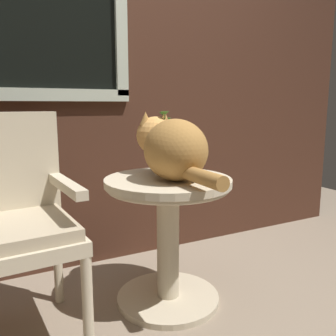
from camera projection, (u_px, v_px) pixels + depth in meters
name	position (u px, v px, depth m)	size (l,w,h in m)	color
ground_plane	(151.00, 312.00, 1.76)	(6.00, 6.00, 0.00)	gray
back_wall	(98.00, 51.00, 2.13)	(4.00, 0.07, 2.60)	#47281C
wicker_side_table	(168.00, 221.00, 1.79)	(0.62, 0.62, 0.64)	beige
wicker_chair	(5.00, 215.00, 1.50)	(0.56, 0.53, 0.96)	beige
cat	(172.00, 147.00, 1.70)	(0.29, 0.70, 0.32)	#AD7A3D
pewter_vase_with_ivy	(164.00, 154.00, 1.91)	(0.13, 0.15, 0.32)	slate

